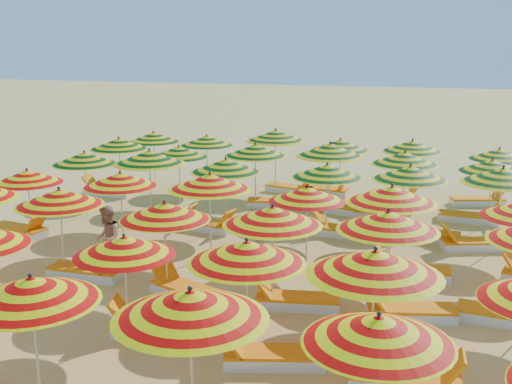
% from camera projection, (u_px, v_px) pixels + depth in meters
% --- Properties ---
extents(ground, '(120.00, 120.00, 0.00)m').
position_uv_depth(ground, '(250.00, 259.00, 15.95)').
color(ground, '#DEB163').
rests_on(ground, ground).
extents(umbrella_2, '(2.52, 2.52, 2.10)m').
position_uv_depth(umbrella_2, '(31.00, 290.00, 9.16)').
color(umbrella_2, silver).
rests_on(umbrella_2, ground).
extents(umbrella_3, '(2.71, 2.71, 2.22)m').
position_uv_depth(umbrella_3, '(190.00, 305.00, 8.37)').
color(umbrella_3, silver).
rests_on(umbrella_3, ground).
extents(umbrella_4, '(2.51, 2.51, 2.06)m').
position_uv_depth(umbrella_4, '(378.00, 330.00, 7.97)').
color(umbrella_4, silver).
rests_on(umbrella_4, ground).
extents(umbrella_8, '(2.12, 2.12, 1.96)m').
position_uv_depth(umbrella_8, '(124.00, 246.00, 11.47)').
color(umbrella_8, silver).
rests_on(umbrella_8, ground).
extents(umbrella_9, '(2.44, 2.44, 2.13)m').
position_uv_depth(umbrella_9, '(247.00, 252.00, 10.68)').
color(umbrella_9, silver).
rests_on(umbrella_9, ground).
extents(umbrella_10, '(2.25, 2.25, 2.26)m').
position_uv_depth(umbrella_10, '(375.00, 263.00, 9.82)').
color(umbrella_10, silver).
rests_on(umbrella_10, ground).
extents(umbrella_13, '(2.64, 2.64, 2.11)m').
position_uv_depth(umbrella_13, '(59.00, 197.00, 14.43)').
color(umbrella_13, silver).
rests_on(umbrella_13, ground).
extents(umbrella_14, '(2.43, 2.43, 2.05)m').
position_uv_depth(umbrella_14, '(165.00, 211.00, 13.47)').
color(umbrella_14, silver).
rests_on(umbrella_14, ground).
extents(umbrella_15, '(2.66, 2.66, 2.15)m').
position_uv_depth(umbrella_15, '(272.00, 216.00, 12.79)').
color(umbrella_15, silver).
rests_on(umbrella_15, ground).
extents(umbrella_16, '(2.20, 2.20, 2.15)m').
position_uv_depth(umbrella_16, '(388.00, 221.00, 12.46)').
color(umbrella_16, silver).
rests_on(umbrella_16, ground).
extents(umbrella_18, '(1.87, 1.87, 1.98)m').
position_uv_depth(umbrella_18, '(27.00, 177.00, 17.18)').
color(umbrella_18, silver).
rests_on(umbrella_18, ground).
extents(umbrella_19, '(2.18, 2.18, 2.04)m').
position_uv_depth(umbrella_19, '(120.00, 180.00, 16.54)').
color(umbrella_19, silver).
rests_on(umbrella_19, ground).
extents(umbrella_20, '(2.55, 2.55, 2.19)m').
position_uv_depth(umbrella_20, '(210.00, 182.00, 15.66)').
color(umbrella_20, silver).
rests_on(umbrella_20, ground).
extents(umbrella_21, '(2.31, 2.31, 1.97)m').
position_uv_depth(umbrella_21, '(307.00, 194.00, 15.27)').
color(umbrella_21, silver).
rests_on(umbrella_21, ground).
extents(umbrella_22, '(2.42, 2.42, 2.19)m').
position_uv_depth(umbrella_22, '(392.00, 195.00, 14.38)').
color(umbrella_22, silver).
rests_on(umbrella_22, ground).
extents(umbrella_24, '(2.18, 2.18, 2.06)m').
position_uv_depth(umbrella_24, '(84.00, 158.00, 19.39)').
color(umbrella_24, silver).
rests_on(umbrella_24, ground).
extents(umbrella_25, '(2.56, 2.56, 2.25)m').
position_uv_depth(umbrella_25, '(149.00, 157.00, 18.65)').
color(umbrella_25, silver).
rests_on(umbrella_25, ground).
extents(umbrella_26, '(2.52, 2.52, 2.12)m').
position_uv_depth(umbrella_26, '(226.00, 166.00, 17.98)').
color(umbrella_26, silver).
rests_on(umbrella_26, ground).
extents(umbrella_27, '(2.51, 2.51, 2.06)m').
position_uv_depth(umbrella_27, '(327.00, 171.00, 17.52)').
color(umbrella_27, silver).
rests_on(umbrella_27, ground).
extents(umbrella_28, '(2.08, 2.08, 2.13)m').
position_uv_depth(umbrella_28, '(410.00, 173.00, 17.00)').
color(umbrella_28, silver).
rests_on(umbrella_28, ground).
extents(umbrella_29, '(2.39, 2.39, 2.24)m').
position_uv_depth(umbrella_29, '(503.00, 175.00, 16.20)').
color(umbrella_29, silver).
rests_on(umbrella_29, ground).
extents(umbrella_30, '(2.50, 2.50, 2.11)m').
position_uv_depth(umbrella_30, '(119.00, 144.00, 21.78)').
color(umbrella_30, silver).
rests_on(umbrella_30, ground).
extents(umbrella_31, '(2.27, 2.27, 1.99)m').
position_uv_depth(umbrella_31, '(179.00, 152.00, 20.86)').
color(umbrella_31, silver).
rests_on(umbrella_31, ground).
extents(umbrella_32, '(2.31, 2.31, 2.14)m').
position_uv_depth(umbrella_32, '(255.00, 150.00, 20.36)').
color(umbrella_32, silver).
rests_on(umbrella_32, ground).
extents(umbrella_33, '(2.64, 2.64, 2.27)m').
position_uv_depth(umbrella_33, '(330.00, 150.00, 19.75)').
color(umbrella_33, silver).
rests_on(umbrella_33, ground).
extents(umbrella_34, '(2.65, 2.65, 2.12)m').
position_uv_depth(umbrella_34, '(405.00, 158.00, 19.10)').
color(umbrella_34, silver).
rests_on(umbrella_34, ground).
extents(umbrella_35, '(1.91, 1.91, 2.01)m').
position_uv_depth(umbrella_35, '(492.00, 166.00, 18.51)').
color(umbrella_35, silver).
rests_on(umbrella_35, ground).
extents(umbrella_36, '(2.32, 2.32, 2.04)m').
position_uv_depth(umbrella_36, '(153.00, 137.00, 23.65)').
color(umbrella_36, silver).
rests_on(umbrella_36, ground).
extents(umbrella_37, '(2.00, 2.00, 2.00)m').
position_uv_depth(umbrella_37, '(207.00, 140.00, 23.08)').
color(umbrella_37, silver).
rests_on(umbrella_37, ground).
extents(umbrella_38, '(2.59, 2.59, 2.28)m').
position_uv_depth(umbrella_38, '(276.00, 136.00, 22.59)').
color(umbrella_38, silver).
rests_on(umbrella_38, ground).
extents(umbrella_39, '(2.30, 2.30, 2.06)m').
position_uv_depth(umbrella_39, '(340.00, 145.00, 21.82)').
color(umbrella_39, silver).
rests_on(umbrella_39, ground).
extents(umbrella_40, '(2.30, 2.30, 2.14)m').
position_uv_depth(umbrella_40, '(412.00, 146.00, 21.13)').
color(umbrella_40, silver).
rests_on(umbrella_40, ground).
extents(umbrella_41, '(2.33, 2.33, 1.98)m').
position_uv_depth(umbrella_41, '(499.00, 154.00, 20.51)').
color(umbrella_41, silver).
rests_on(umbrella_41, ground).
extents(lounger_4, '(1.81, 0.93, 0.69)m').
position_uv_depth(lounger_4, '(156.00, 327.00, 11.83)').
color(lounger_4, white).
rests_on(lounger_4, ground).
extents(lounger_5, '(1.82, 1.00, 0.69)m').
position_uv_depth(lounger_5, '(272.00, 356.00, 10.74)').
color(lounger_5, white).
rests_on(lounger_5, ground).
extents(lounger_6, '(1.75, 0.64, 0.69)m').
position_uv_depth(lounger_6, '(408.00, 381.00, 9.98)').
color(lounger_6, white).
rests_on(lounger_6, ground).
extents(lounger_8, '(1.74, 0.59, 0.69)m').
position_uv_depth(lounger_8, '(87.00, 272.00, 14.65)').
color(lounger_8, white).
rests_on(lounger_8, ground).
extents(lounger_9, '(1.82, 1.20, 0.69)m').
position_uv_depth(lounger_9, '(186.00, 290.00, 13.56)').
color(lounger_9, white).
rests_on(lounger_9, ground).
extents(lounger_10, '(1.80, 0.84, 0.69)m').
position_uv_depth(lounger_10, '(296.00, 300.00, 13.05)').
color(lounger_10, white).
rests_on(lounger_10, ground).
extents(lounger_11, '(1.82, 0.95, 0.69)m').
position_uv_depth(lounger_11, '(409.00, 312.00, 12.50)').
color(lounger_11, white).
rests_on(lounger_11, ground).
extents(lounger_12, '(1.80, 0.84, 0.69)m').
position_uv_depth(lounger_12, '(505.00, 316.00, 12.30)').
color(lounger_12, white).
rests_on(lounger_12, ground).
extents(lounger_13, '(1.81, 0.88, 0.69)m').
position_uv_depth(lounger_13, '(20.00, 230.00, 17.82)').
color(lounger_13, white).
rests_on(lounger_13, ground).
extents(lounger_14, '(1.74, 0.60, 0.69)m').
position_uv_depth(lounger_14, '(410.00, 271.00, 14.70)').
color(lounger_14, white).
rests_on(lounger_14, ground).
extents(lounger_16, '(1.74, 0.59, 0.69)m').
position_uv_depth(lounger_16, '(169.00, 220.00, 18.80)').
color(lounger_16, white).
rests_on(lounger_16, ground).
extents(lounger_17, '(1.82, 0.95, 0.69)m').
position_uv_depth(lounger_17, '(207.00, 225.00, 18.30)').
color(lounger_17, white).
rests_on(lounger_17, ground).
extents(lounger_18, '(1.79, 0.79, 0.69)m').
position_uv_depth(lounger_18, '(343.00, 231.00, 17.74)').
color(lounger_18, white).
rests_on(lounger_18, ground).
extents(lounger_19, '(1.77, 0.70, 0.69)m').
position_uv_depth(lounger_19, '(426.00, 235.00, 17.40)').
color(lounger_19, white).
rests_on(lounger_19, ground).
extents(lounger_20, '(1.83, 1.10, 0.69)m').
position_uv_depth(lounger_20, '(473.00, 244.00, 16.65)').
color(lounger_20, white).
rests_on(lounger_20, ground).
extents(lounger_21, '(1.74, 0.61, 0.69)m').
position_uv_depth(lounger_21, '(107.00, 191.00, 22.42)').
color(lounger_21, white).
rests_on(lounger_21, ground).
extents(lounger_22, '(1.82, 0.99, 0.69)m').
position_uv_depth(lounger_22, '(275.00, 202.00, 20.85)').
color(lounger_22, white).
rests_on(lounger_22, ground).
extents(lounger_23, '(1.82, 1.01, 0.69)m').
position_uv_depth(lounger_23, '(347.00, 209.00, 19.99)').
color(lounger_23, white).
rests_on(lounger_23, ground).
extents(lounger_24, '(1.74, 0.59, 0.69)m').
position_uv_depth(lounger_24, '(385.00, 214.00, 19.50)').
color(lounger_24, white).
rests_on(lounger_24, ground).
extents(lounger_25, '(1.78, 0.74, 0.69)m').
position_uv_depth(lounger_25, '(470.00, 217.00, 19.12)').
color(lounger_25, white).
rests_on(lounger_25, ground).
extents(lounger_26, '(1.82, 1.01, 0.69)m').
position_uv_depth(lounger_26, '(291.00, 189.00, 22.77)').
color(lounger_26, white).
rests_on(lounger_26, ground).
extents(lounger_27, '(1.79, 0.79, 0.69)m').
position_uv_depth(lounger_27, '(325.00, 190.00, 22.47)').
color(lounger_27, white).
rests_on(lounger_27, ground).
extents(lounger_28, '(1.82, 1.21, 0.69)m').
position_uv_depth(lounger_28, '(394.00, 197.00, 21.54)').
color(lounger_28, white).
rests_on(lounger_28, ground).
extents(lounger_29, '(1.82, 1.01, 0.69)m').
position_uv_depth(lounger_29, '(479.00, 201.00, 21.07)').
color(lounger_29, white).
rests_on(lounger_29, ground).
extents(beachgoer_b, '(0.84, 0.93, 1.57)m').
position_uv_depth(beachgoer_b, '(107.00, 239.00, 14.97)').
color(beachgoer_b, tan).
rests_on(beachgoer_b, ground).
extents(beachgoer_a, '(0.33, 0.50, 1.37)m').
position_uv_depth(beachgoer_a, '(258.00, 242.00, 15.08)').
color(beachgoer_a, tan).
rests_on(beachgoer_a, ground).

